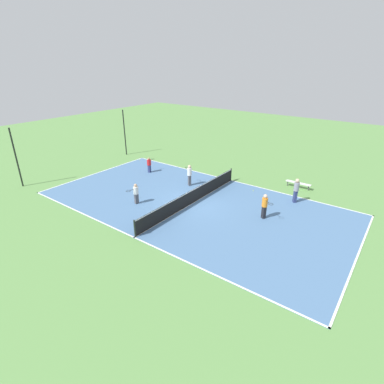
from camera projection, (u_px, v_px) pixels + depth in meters
The scene contains 13 objects.
ground_plane at pixel (192, 204), 21.17m from camera, with size 80.00×80.00×0.00m, color #60934C.
court_surface at pixel (192, 203), 21.17m from camera, with size 11.20×21.29×0.02m.
tennis_net at pixel (192, 196), 20.94m from camera, with size 11.00×0.10×1.08m.
bench at pixel (298, 183), 23.62m from camera, with size 0.36×1.96×0.45m.
player_coach_red at pixel (149, 164), 26.77m from camera, with size 0.98×0.49×1.37m.
player_center_orange at pixel (265, 205), 18.81m from camera, with size 0.77×0.97×1.66m.
player_near_white at pixel (189, 174), 23.84m from camera, with size 0.78×0.96×1.72m.
player_far_white at pixel (136, 192), 20.83m from camera, with size 0.97×0.48×1.48m.
player_baseline_gray at pixel (296, 189), 20.93m from camera, with size 0.51×0.51×1.78m.
tennis_ball_right_alley at pixel (253, 191), 23.14m from camera, with size 0.07×0.07×0.07m, color #CCE033.
tennis_ball_far_baseline at pixel (139, 160), 30.32m from camera, with size 0.07×0.07×0.07m, color #CCE033.
fence_post_back_left at pixel (16, 158), 23.20m from camera, with size 0.12×0.12×4.70m.
fence_post_back_right at pixel (125, 133), 31.32m from camera, with size 0.12×0.12×4.70m.
Camera 1 is at (-15.29, -11.35, 9.29)m, focal length 28.00 mm.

